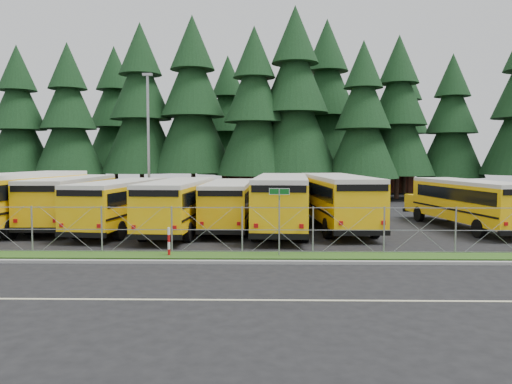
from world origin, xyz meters
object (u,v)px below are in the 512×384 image
bus_3 (180,206)px  light_standard (148,138)px  bus_6 (337,202)px  bus_0 (26,201)px  bus_east (466,205)px  bus_4 (230,205)px  street_sign (279,207)px  bus_1 (73,202)px  bus_5 (282,204)px  striped_bollard (169,242)px  bus_2 (123,206)px

bus_3 → light_standard: light_standard is taller
bus_6 → light_standard: light_standard is taller
bus_0 → bus_east: bus_0 is taller
bus_4 → bus_east: 13.40m
street_sign → light_standard: 18.82m
bus_1 → bus_5: size_ratio=0.95×
bus_1 → striped_bollard: (7.28, -8.67, -0.86)m
bus_1 → bus_east: bus_1 is taller
bus_0 → bus_2: 5.67m
bus_1 → street_sign: bearing=-37.0°
street_sign → striped_bollard: 4.76m
bus_1 → bus_4: bearing=-5.1°
bus_east → street_sign: size_ratio=3.78×
bus_4 → light_standard: (-6.53, 8.19, 4.15)m
light_standard → bus_3: bearing=-67.9°
bus_2 → bus_6: (11.93, 0.98, 0.13)m
bus_0 → striped_bollard: (9.55, -7.58, -1.00)m
bus_4 → bus_5: 3.11m
bus_5 → bus_6: bearing=22.7°
bus_5 → bus_6: (3.14, 1.09, -0.01)m
bus_6 → street_sign: 8.71m
bus_6 → light_standard: bearing=142.7°
striped_bollard → light_standard: (-4.58, 16.22, 4.90)m
bus_4 → bus_6: size_ratio=0.88×
bus_1 → bus_4: bus_1 is taller
bus_4 → bus_5: bearing=-17.9°
bus_1 → bus_east: 22.64m
bus_1 → striped_bollard: 11.35m
bus_4 → bus_east: size_ratio=0.97×
bus_6 → striped_bollard: bearing=-139.3°
bus_2 → light_standard: (-0.67, 9.11, 4.11)m
bus_2 → street_sign: 10.98m
bus_0 → bus_4: (11.51, 0.45, -0.25)m
striped_bollard → bus_2: bearing=118.8°
bus_6 → street_sign: (-3.49, -7.97, 0.51)m
bus_east → striped_bollard: bus_east is taller
bus_2 → bus_3: bearing=-1.7°
striped_bollard → bus_1: bearing=130.0°
bus_0 → bus_1: bearing=31.8°
bus_6 → striped_bollard: bus_6 is taller
bus_2 → striped_bollard: (3.91, -7.10, -0.79)m
bus_0 → street_sign: bus_0 is taller
bus_2 → bus_4: (5.86, 0.93, -0.05)m
bus_6 → striped_bollard: (-8.02, -8.09, -0.92)m
bus_6 → bus_1: bearing=173.3°
bus_2 → street_sign: street_sign is taller
bus_3 → light_standard: (-3.91, 9.61, 4.08)m
bus_5 → bus_6: size_ratio=1.01×
striped_bollard → street_sign: bearing=1.5°
bus_0 → bus_5: (14.43, -0.59, -0.07)m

